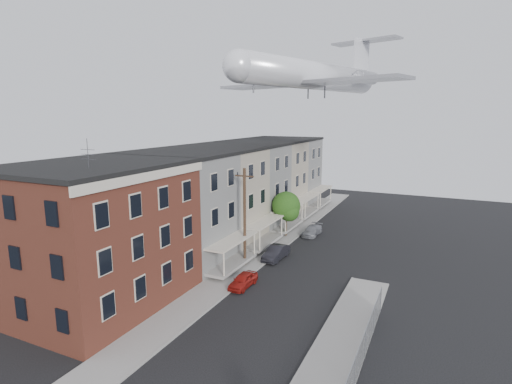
{
  "coord_description": "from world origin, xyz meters",
  "views": [
    {
      "loc": [
        10.08,
        -13.1,
        13.5
      ],
      "look_at": [
        -0.49,
        9.48,
        8.75
      ],
      "focal_mm": 28.0,
      "sensor_mm": 36.0,
      "label": 1
    }
  ],
  "objects_px": {
    "utility_pole": "(245,216)",
    "airplane": "(315,75)",
    "street_tree": "(287,207)",
    "car_near": "(243,280)",
    "car_far": "(312,231)",
    "car_mid": "(276,253)"
  },
  "relations": [
    {
      "from": "utility_pole",
      "to": "airplane",
      "type": "bearing_deg",
      "value": 76.52
    },
    {
      "from": "street_tree",
      "to": "car_near",
      "type": "relative_size",
      "value": 1.59
    },
    {
      "from": "street_tree",
      "to": "car_far",
      "type": "distance_m",
      "value": 4.2
    },
    {
      "from": "street_tree",
      "to": "car_mid",
      "type": "bearing_deg",
      "value": -77.01
    },
    {
      "from": "car_mid",
      "to": "airplane",
      "type": "height_order",
      "value": "airplane"
    },
    {
      "from": "car_mid",
      "to": "airplane",
      "type": "xyz_separation_m",
      "value": [
        0.73,
        8.71,
        17.1
      ]
    },
    {
      "from": "street_tree",
      "to": "car_far",
      "type": "bearing_deg",
      "value": 35.57
    },
    {
      "from": "car_near",
      "to": "car_mid",
      "type": "bearing_deg",
      "value": 91.87
    },
    {
      "from": "street_tree",
      "to": "airplane",
      "type": "height_order",
      "value": "airplane"
    },
    {
      "from": "car_far",
      "to": "airplane",
      "type": "height_order",
      "value": "airplane"
    },
    {
      "from": "utility_pole",
      "to": "street_tree",
      "type": "distance_m",
      "value": 10.0
    },
    {
      "from": "car_near",
      "to": "car_far",
      "type": "height_order",
      "value": "car_near"
    },
    {
      "from": "car_near",
      "to": "car_far",
      "type": "bearing_deg",
      "value": 88.99
    },
    {
      "from": "utility_pole",
      "to": "car_mid",
      "type": "xyz_separation_m",
      "value": [
        2.0,
        2.68,
        -4.02
      ]
    },
    {
      "from": "car_mid",
      "to": "airplane",
      "type": "bearing_deg",
      "value": 87.46
    },
    {
      "from": "utility_pole",
      "to": "car_near",
      "type": "distance_m",
      "value": 6.28
    },
    {
      "from": "car_mid",
      "to": "car_far",
      "type": "bearing_deg",
      "value": 87.14
    },
    {
      "from": "utility_pole",
      "to": "car_mid",
      "type": "relative_size",
      "value": 2.28
    },
    {
      "from": "street_tree",
      "to": "utility_pole",
      "type": "bearing_deg",
      "value": -91.89
    },
    {
      "from": "utility_pole",
      "to": "street_tree",
      "type": "xyz_separation_m",
      "value": [
        0.33,
        9.92,
        -1.22
      ]
    },
    {
      "from": "utility_pole",
      "to": "car_mid",
      "type": "bearing_deg",
      "value": 53.22
    },
    {
      "from": "car_far",
      "to": "airplane",
      "type": "relative_size",
      "value": 0.15
    }
  ]
}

